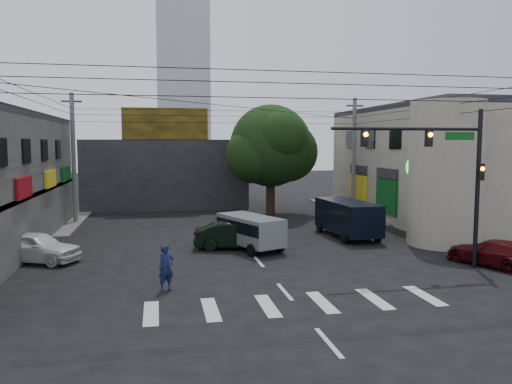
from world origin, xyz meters
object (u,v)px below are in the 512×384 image
object	(u,v)px
utility_pole_far_left	(74,159)
maroon_sedan	(493,253)
navy_van	(347,219)
dark_sedan	(235,235)
traffic_officer	(166,268)
traffic_gantry	(445,162)
utility_pole_far_right	(354,157)
silver_minivan	(250,233)
white_compact	(36,247)
street_tree	(271,146)

from	to	relation	value
utility_pole_far_left	maroon_sedan	size ratio (longest dim) A/B	2.00
navy_van	maroon_sedan	bearing A→B (deg)	-157.70
dark_sedan	traffic_officer	bearing A→B (deg)	160.67
traffic_gantry	traffic_officer	xyz separation A→B (m)	(-12.27, -0.95, -3.93)
utility_pole_far_left	utility_pole_far_right	world-z (taller)	same
silver_minivan	navy_van	bearing A→B (deg)	-92.65
white_compact	maroon_sedan	bearing A→B (deg)	-78.53
navy_van	street_tree	bearing A→B (deg)	11.09
white_compact	navy_van	distance (m)	17.37
dark_sedan	traffic_officer	xyz separation A→B (m)	(-3.81, -7.14, 0.17)
white_compact	utility_pole_far_right	bearing A→B (deg)	-35.63
traffic_gantry	white_compact	world-z (taller)	traffic_gantry
traffic_gantry	silver_minivan	xyz separation A→B (m)	(-7.71, 5.81, -3.93)
utility_pole_far_left	white_compact	distance (m)	12.61
traffic_gantry	white_compact	distance (m)	19.43
traffic_gantry	dark_sedan	size ratio (longest dim) A/B	1.57
traffic_gantry	maroon_sedan	xyz separation A→B (m)	(2.68, 0.10, -4.21)
street_tree	navy_van	xyz separation A→B (m)	(2.56, -9.79, -4.38)
maroon_sedan	utility_pole_far_left	bearing A→B (deg)	-62.26
traffic_officer	navy_van	bearing A→B (deg)	11.16
utility_pole_far_left	utility_pole_far_right	size ratio (longest dim) A/B	1.00
street_tree	white_compact	bearing A→B (deg)	-138.12
traffic_gantry	utility_pole_far_right	distance (m)	17.21
dark_sedan	white_compact	world-z (taller)	white_compact
utility_pole_far_left	silver_minivan	xyz separation A→B (m)	(10.62, -11.20, -3.69)
dark_sedan	white_compact	bearing A→B (deg)	105.67
traffic_gantry	navy_van	xyz separation A→B (m)	(-1.26, 8.21, -3.74)
traffic_gantry	maroon_sedan	world-z (taller)	traffic_gantry
utility_pole_far_right	dark_sedan	size ratio (longest dim) A/B	2.00
utility_pole_far_left	dark_sedan	size ratio (longest dim) A/B	2.00
traffic_gantry	white_compact	xyz separation A→B (m)	(-18.32, 5.00, -4.09)
street_tree	traffic_gantry	world-z (taller)	street_tree
white_compact	maroon_sedan	size ratio (longest dim) A/B	1.01
maroon_sedan	traffic_officer	distance (m)	14.99
white_compact	traffic_officer	world-z (taller)	traffic_officer
traffic_officer	maroon_sedan	bearing A→B (deg)	-24.61
street_tree	utility_pole_far_right	distance (m)	6.63
dark_sedan	traffic_officer	distance (m)	8.10
utility_pole_far_right	traffic_officer	distance (m)	23.65
navy_van	traffic_officer	distance (m)	14.32
silver_minivan	utility_pole_far_left	bearing A→B (deg)	20.37
utility_pole_far_left	silver_minivan	distance (m)	15.86
maroon_sedan	street_tree	bearing A→B (deg)	-93.47
utility_pole_far_right	white_compact	bearing A→B (deg)	-150.26
utility_pole_far_left	dark_sedan	distance (m)	15.14
utility_pole_far_right	maroon_sedan	bearing A→B (deg)	-90.00
dark_sedan	silver_minivan	size ratio (longest dim) A/B	1.01
maroon_sedan	silver_minivan	distance (m)	11.86
navy_van	traffic_officer	world-z (taller)	navy_van
silver_minivan	traffic_officer	bearing A→B (deg)	122.84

